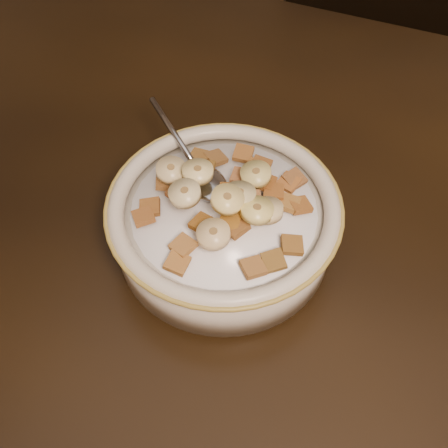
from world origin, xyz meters
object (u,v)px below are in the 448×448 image
at_px(table, 352,256).
at_px(cereal_bowl, 224,226).
at_px(chair, 341,120).
at_px(spoon, 207,183).

height_order(table, cereal_bowl, cereal_bowl).
distance_m(table, cereal_bowl, 0.15).
bearing_deg(table, cereal_bowl, -159.62).
relative_size(chair, cereal_bowl, 4.03).
height_order(chair, cereal_bowl, chair).
height_order(chair, spoon, chair).
height_order(table, spoon, spoon).
height_order(cereal_bowl, spoon, spoon).
distance_m(chair, cereal_bowl, 0.68).
bearing_deg(table, chair, 100.66).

